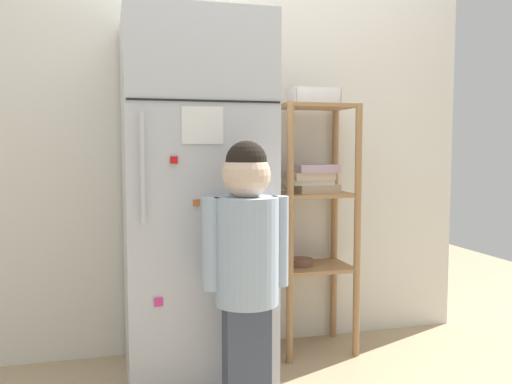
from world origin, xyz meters
The scene contains 6 objects.
ground_plane centered at (0.00, 0.00, 0.00)m, with size 6.00×6.00×0.00m, color tan.
kitchen_wall_back centered at (0.00, 0.34, 1.08)m, with size 2.64×0.03×2.17m, color silver.
refrigerator centered at (-0.27, 0.02, 0.83)m, with size 0.65×0.62×1.67m.
child_standing centered at (-0.14, -0.44, 0.67)m, with size 0.36×0.26×1.10m.
pantry_shelf_unit centered at (0.37, 0.15, 0.79)m, with size 0.40×0.33×1.29m.
fruit_bin centered at (0.35, 0.14, 1.33)m, with size 0.24×0.16×0.09m.
Camera 1 is at (-0.66, -2.51, 1.07)m, focal length 38.25 mm.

